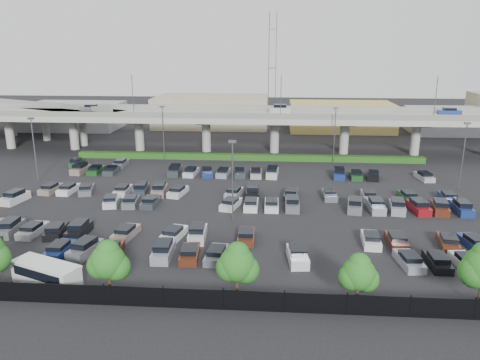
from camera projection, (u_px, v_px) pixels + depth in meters
name	position (u px, v px, depth m)	size (l,w,h in m)	color
ground	(238.00, 202.00, 65.54)	(280.00, 280.00, 0.00)	black
overpass	(249.00, 118.00, 94.34)	(150.00, 13.00, 15.80)	gray
on_ramp	(29.00, 109.00, 108.60)	(50.93, 30.13, 8.80)	gray
hedge	(248.00, 157.00, 89.36)	(66.00, 1.60, 1.10)	#193D11
fence	(211.00, 299.00, 38.45)	(70.00, 0.10, 2.00)	black
tree_row	(221.00, 263.00, 39.09)	(65.07, 3.66, 5.94)	#332316
shuttle_bus	(46.00, 273.00, 42.38)	(7.05, 4.62, 2.14)	silver
parked_cars	(225.00, 205.00, 62.09)	(62.94, 41.66, 1.67)	gray
light_poles	(210.00, 154.00, 66.03)	(66.90, 48.38, 10.30)	#48474C
distant_buildings	(303.00, 114.00, 122.89)	(138.00, 24.00, 9.00)	gray
comm_tower	(272.00, 66.00, 131.90)	(2.40, 2.40, 30.00)	#48474C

